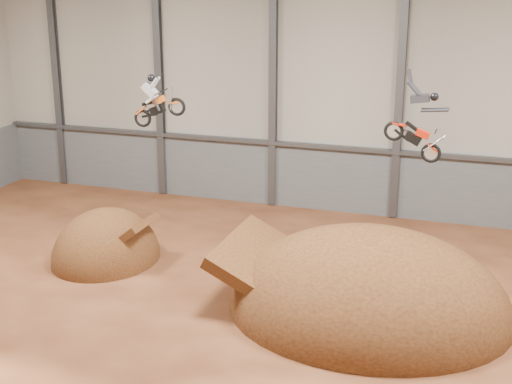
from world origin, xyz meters
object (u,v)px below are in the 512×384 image
fmx_rider_a (162,95)px  fmx_rider_b (409,115)px  landing_ramp (367,310)px  takeoff_ramp (107,259)px

fmx_rider_a → fmx_rider_b: fmx_rider_b is taller
landing_ramp → fmx_rider_b: (0.95, 1.45, 7.34)m
takeoff_ramp → landing_ramp: 12.10m
landing_ramp → fmx_rider_b: fmx_rider_b is taller
fmx_rider_b → fmx_rider_a: bearing=176.4°
landing_ramp → fmx_rider_b: 7.54m
takeoff_ramp → fmx_rider_a: 7.91m
fmx_rider_a → takeoff_ramp: bearing=-165.3°
takeoff_ramp → landing_ramp: size_ratio=0.50×
fmx_rider_a → fmx_rider_b: size_ratio=0.79×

